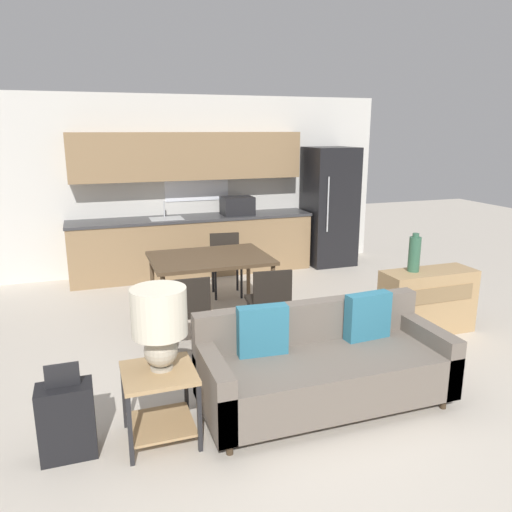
{
  "coord_description": "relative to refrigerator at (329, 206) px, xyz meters",
  "views": [
    {
      "loc": [
        -1.54,
        -3.11,
        2.19
      ],
      "look_at": [
        0.05,
        1.5,
        0.95
      ],
      "focal_mm": 35.0,
      "sensor_mm": 36.0,
      "label": 1
    }
  ],
  "objects": [
    {
      "name": "suitcase",
      "position": [
        -4.04,
        -4.05,
        -0.69
      ],
      "size": [
        0.37,
        0.22,
        0.69
      ],
      "color": "black",
      "rests_on": "ground_plane"
    },
    {
      "name": "dining_chair_near_left",
      "position": [
        -2.93,
        -2.72,
        -0.48
      ],
      "size": [
        0.43,
        0.43,
        0.82
      ],
      "rotation": [
        0.0,
        0.0,
        3.11
      ],
      "color": "black",
      "rests_on": "ground_plane"
    },
    {
      "name": "dining_chair_near_right",
      "position": [
        -2.08,
        -2.73,
        -0.48
      ],
      "size": [
        0.46,
        0.46,
        0.82
      ],
      "rotation": [
        0.0,
        0.0,
        3.04
      ],
      "color": "black",
      "rests_on": "ground_plane"
    },
    {
      "name": "dining_chair_far_right",
      "position": [
        -2.06,
        -1.02,
        -0.48
      ],
      "size": [
        0.47,
        0.47,
        0.82
      ],
      "rotation": [
        0.0,
        0.0,
        -0.13
      ],
      "color": "black",
      "rests_on": "ground_plane"
    },
    {
      "name": "side_table",
      "position": [
        -3.41,
        -4.06,
        -0.59
      ],
      "size": [
        0.51,
        0.51,
        0.54
      ],
      "color": "tan",
      "rests_on": "ground_plane"
    },
    {
      "name": "vase",
      "position": [
        -0.51,
        -2.97,
        -0.06
      ],
      "size": [
        0.13,
        0.13,
        0.42
      ],
      "color": "#336047",
      "rests_on": "credenza"
    },
    {
      "name": "ground_plane",
      "position": [
        -2.26,
        -4.21,
        -0.96
      ],
      "size": [
        20.0,
        20.0,
        0.0
      ],
      "primitive_type": "plane",
      "color": "beige"
    },
    {
      "name": "wall_back",
      "position": [
        -2.26,
        0.42,
        0.4
      ],
      "size": [
        6.4,
        0.07,
        2.7
      ],
      "color": "silver",
      "rests_on": "ground_plane"
    },
    {
      "name": "table_lamp",
      "position": [
        -3.38,
        -4.03,
        -0.05
      ],
      "size": [
        0.39,
        0.39,
        0.6
      ],
      "color": "#B2A893",
      "rests_on": "side_table"
    },
    {
      "name": "dining_table",
      "position": [
        -2.5,
        -1.91,
        -0.25
      ],
      "size": [
        1.34,
        1.0,
        0.77
      ],
      "color": "brown",
      "rests_on": "ground_plane"
    },
    {
      "name": "credenza",
      "position": [
        -0.32,
        -3.02,
        -0.61
      ],
      "size": [
        1.04,
        0.4,
        0.7
      ],
      "color": "tan",
      "rests_on": "ground_plane"
    },
    {
      "name": "kitchen_counter",
      "position": [
        -2.25,
        0.12,
        -0.11
      ],
      "size": [
        3.69,
        0.65,
        2.15
      ],
      "color": "#8E704C",
      "rests_on": "ground_plane"
    },
    {
      "name": "couch",
      "position": [
        -2.1,
        -4.0,
        -0.62
      ],
      "size": [
        2.0,
        0.8,
        0.86
      ],
      "color": "#3D2D1E",
      "rests_on": "ground_plane"
    },
    {
      "name": "refrigerator",
      "position": [
        0.0,
        0.0,
        0.0
      ],
      "size": [
        0.75,
        0.77,
        1.91
      ],
      "color": "black",
      "rests_on": "ground_plane"
    }
  ]
}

